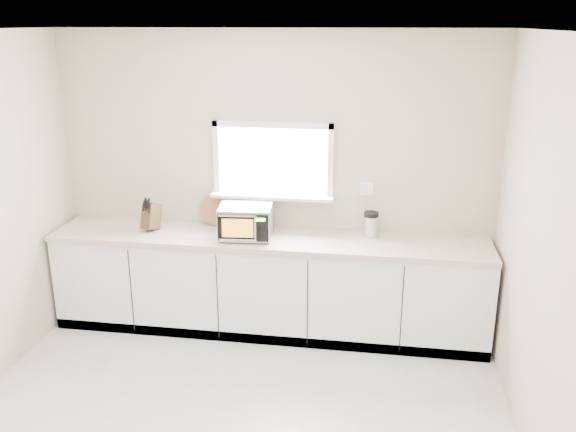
# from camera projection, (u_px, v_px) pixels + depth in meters

# --- Properties ---
(back_wall) EXTENTS (4.00, 0.17, 2.70)m
(back_wall) POSITION_uv_depth(u_px,v_px,m) (273.00, 180.00, 5.58)
(back_wall) COLOR #B3A18E
(back_wall) RESTS_ON ground
(cabinets) EXTENTS (3.92, 0.60, 0.88)m
(cabinets) POSITION_uv_depth(u_px,v_px,m) (268.00, 286.00, 5.58)
(cabinets) COLOR white
(cabinets) RESTS_ON ground
(countertop) EXTENTS (3.92, 0.64, 0.04)m
(countertop) POSITION_uv_depth(u_px,v_px,m) (268.00, 239.00, 5.43)
(countertop) COLOR beige
(countertop) RESTS_ON cabinets
(microwave) EXTENTS (0.48, 0.39, 0.29)m
(microwave) POSITION_uv_depth(u_px,v_px,m) (246.00, 221.00, 5.36)
(microwave) COLOR black
(microwave) RESTS_ON countertop
(knife_block) EXTENTS (0.16, 0.24, 0.32)m
(knife_block) POSITION_uv_depth(u_px,v_px,m) (151.00, 216.00, 5.56)
(knife_block) COLOR #4A331A
(knife_block) RESTS_ON countertop
(cutting_board) EXTENTS (0.30, 0.07, 0.30)m
(cutting_board) POSITION_uv_depth(u_px,v_px,m) (216.00, 210.00, 5.69)
(cutting_board) COLOR #A35E3F
(cutting_board) RESTS_ON countertop
(coffee_grinder) EXTENTS (0.14, 0.14, 0.23)m
(coffee_grinder) POSITION_uv_depth(u_px,v_px,m) (371.00, 224.00, 5.40)
(coffee_grinder) COLOR silver
(coffee_grinder) RESTS_ON countertop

